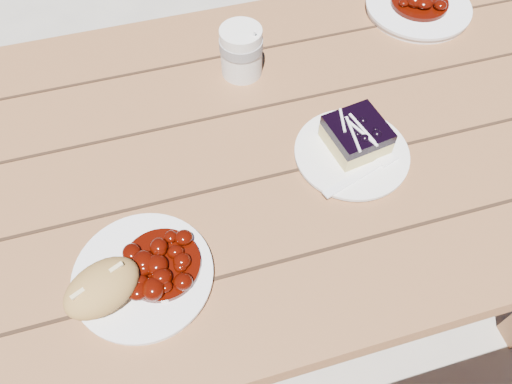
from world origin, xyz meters
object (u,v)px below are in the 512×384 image
object	(u,v)px
picnic_table	(170,212)
bread_roll	(102,288)
coffee_cup	(241,52)
main_plate	(144,276)
dessert_plate	(351,154)
blueberry_cake	(356,135)
second_plate	(418,8)

from	to	relation	value
picnic_table	bread_roll	distance (m)	0.33
picnic_table	coffee_cup	world-z (taller)	coffee_cup
main_plate	bread_roll	size ratio (longest dim) A/B	1.79
bread_roll	dessert_plate	size ratio (longest dim) A/B	0.58
bread_roll	picnic_table	bearing A→B (deg)	64.50
blueberry_cake	picnic_table	bearing A→B (deg)	160.99
dessert_plate	coffee_cup	xyz separation A→B (m)	(-0.13, 0.26, 0.05)
blueberry_cake	coffee_cup	distance (m)	0.28
dessert_plate	blueberry_cake	world-z (taller)	blueberry_cake
bread_roll	dessert_plate	world-z (taller)	bread_roll
picnic_table	main_plate	xyz separation A→B (m)	(-0.05, -0.21, 0.17)
picnic_table	dessert_plate	xyz separation A→B (m)	(0.34, -0.08, 0.17)
picnic_table	second_plate	xyz separation A→B (m)	(0.64, 0.27, 0.17)
blueberry_cake	bread_roll	bearing A→B (deg)	-168.88
second_plate	blueberry_cake	bearing A→B (deg)	-131.38
coffee_cup	second_plate	distance (m)	0.44
dessert_plate	picnic_table	bearing A→B (deg)	167.33
picnic_table	blueberry_cake	distance (m)	0.40
dessert_plate	blueberry_cake	distance (m)	0.04
picnic_table	second_plate	bearing A→B (deg)	22.65
bread_roll	blueberry_cake	size ratio (longest dim) A/B	1.06
bread_roll	second_plate	bearing A→B (deg)	33.57
dessert_plate	second_plate	distance (m)	0.45
dessert_plate	main_plate	bearing A→B (deg)	-161.26
picnic_table	coffee_cup	size ratio (longest dim) A/B	19.70
main_plate	blueberry_cake	bearing A→B (deg)	20.21
main_plate	coffee_cup	bearing A→B (deg)	56.52
dessert_plate	blueberry_cake	bearing A→B (deg)	56.31
blueberry_cake	second_plate	distance (m)	0.44
picnic_table	second_plate	world-z (taller)	second_plate
picnic_table	coffee_cup	distance (m)	0.35
blueberry_cake	coffee_cup	world-z (taller)	coffee_cup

